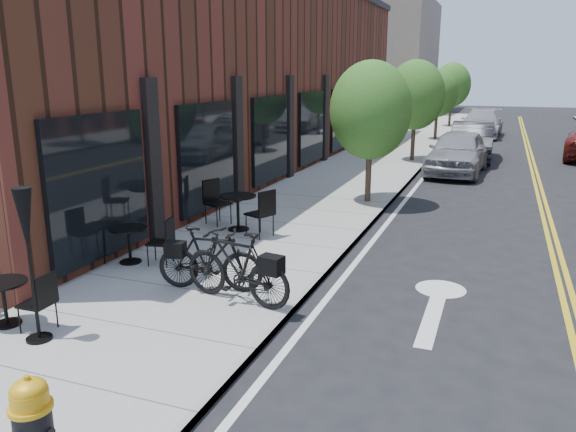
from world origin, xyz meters
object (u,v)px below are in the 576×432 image
at_px(bistro_set_a, 4,297).
at_px(parked_car_c, 481,123).
at_px(patio_umbrella, 27,233).
at_px(bistro_set_b, 129,240).
at_px(bistro_set_c, 238,207).
at_px(parked_car_a, 458,152).
at_px(fire_hydrant, 33,429).
at_px(parked_car_b, 472,141).
at_px(bicycle_left, 237,266).
at_px(bicycle_right, 210,259).

distance_m(bistro_set_a, parked_car_c, 29.12).
bearing_deg(patio_umbrella, bistro_set_b, 104.17).
distance_m(bistro_set_b, bistro_set_c, 2.92).
bearing_deg(bistro_set_c, parked_car_a, 91.80).
relative_size(fire_hydrant, parked_car_b, 0.21).
bearing_deg(parked_car_a, bicycle_left, -95.29).
xyz_separation_m(parked_car_a, parked_car_c, (0.30, 12.95, -0.03)).
bearing_deg(parked_car_b, bistro_set_b, -108.30).
distance_m(fire_hydrant, bicycle_left, 4.16).
relative_size(bistro_set_a, bistro_set_b, 0.93).
xyz_separation_m(bicycle_left, parked_car_c, (2.50, 26.74, 0.06)).
distance_m(bicycle_left, bistro_set_c, 4.14).
distance_m(bistro_set_b, parked_car_b, 17.15).
relative_size(bistro_set_c, parked_car_a, 0.42).
distance_m(bistro_set_c, parked_car_a, 10.82).
height_order(bicycle_right, patio_umbrella, patio_umbrella).
bearing_deg(bistro_set_c, bistro_set_b, -85.05).
xyz_separation_m(bistro_set_a, patio_umbrella, (0.78, -0.20, 1.07)).
height_order(bicycle_left, bistro_set_b, bicycle_left).
relative_size(bicycle_left, parked_car_a, 0.42).
height_order(bistro_set_b, bistro_set_c, bistro_set_c).
xyz_separation_m(bicycle_left, bistro_set_c, (-1.78, 3.73, -0.05)).
xyz_separation_m(parked_car_b, parked_car_c, (-0.00, 9.43, -0.02)).
bearing_deg(patio_umbrella, bistro_set_a, 165.34).
bearing_deg(parked_car_c, parked_car_b, -87.17).
bearing_deg(patio_umbrella, bistro_set_c, 88.61).
relative_size(bicycle_left, parked_car_c, 0.37).
distance_m(bicycle_left, bicycle_right, 0.69).
bearing_deg(parked_car_a, bicycle_right, -98.02).
xyz_separation_m(bicycle_right, parked_car_c, (3.12, 26.45, 0.11)).
distance_m(bicycle_left, bistro_set_b, 2.87).
height_order(fire_hydrant, parked_car_a, parked_car_a).
bearing_deg(bicycle_left, bicycle_right, -104.75).
bearing_deg(parked_car_c, bicycle_right, -93.91).
distance_m(bicycle_right, parked_car_b, 17.30).
xyz_separation_m(bistro_set_c, parked_car_c, (4.28, 23.01, 0.12)).
distance_m(bicycle_right, parked_car_a, 13.79).
relative_size(bistro_set_a, parked_car_a, 0.34).
distance_m(parked_car_b, parked_car_c, 9.43).
xyz_separation_m(bistro_set_b, patio_umbrella, (0.78, -3.08, 1.05)).
height_order(bicycle_right, bistro_set_b, bicycle_right).
bearing_deg(parked_car_c, bicycle_left, -92.52).
xyz_separation_m(bistro_set_a, parked_car_b, (5.20, 19.22, 0.24)).
bearing_deg(bistro_set_a, bistro_set_b, 88.50).
bearing_deg(bicycle_right, parked_car_b, -20.51).
xyz_separation_m(bistro_set_a, bistro_set_b, (0.00, 2.88, 0.02)).
distance_m(bicycle_left, parked_car_c, 26.86).
height_order(fire_hydrant, bicycle_right, bicycle_right).
height_order(bistro_set_a, patio_umbrella, patio_umbrella).
height_order(bicycle_left, bistro_set_a, bicycle_left).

